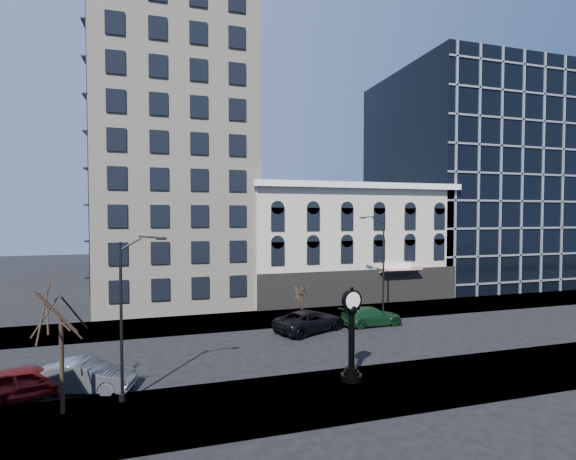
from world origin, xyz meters
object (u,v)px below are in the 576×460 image
object	(u,v)px
street_clock	(352,338)
street_lamp_near	(134,274)
car_near_a	(27,382)
car_near_b	(85,376)

from	to	relation	value
street_clock	street_lamp_near	xyz separation A→B (m)	(-11.20, 0.75, 3.86)
car_near_a	street_lamp_near	bearing A→B (deg)	-125.05
street_clock	car_near_a	size ratio (longest dim) A/B	1.07
street_clock	car_near_a	bearing A→B (deg)	158.26
car_near_a	car_near_b	xyz separation A→B (m)	(2.62, 0.02, -0.01)
street_lamp_near	car_near_a	size ratio (longest dim) A/B	1.70
street_clock	street_lamp_near	distance (m)	11.86
street_lamp_near	car_near_b	xyz separation A→B (m)	(-2.61, 2.03, -5.50)
car_near_a	car_near_b	bearing A→B (deg)	-103.62
street_lamp_near	car_near_b	bearing A→B (deg)	145.26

